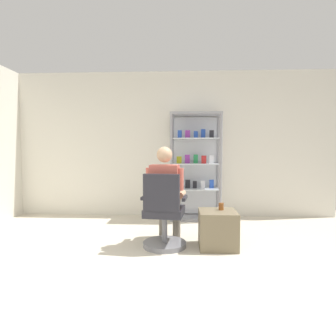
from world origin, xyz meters
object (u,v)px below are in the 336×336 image
at_px(office_chair, 164,217).
at_px(tea_glass, 221,206).
at_px(storage_crate, 218,229).
at_px(seated_shopkeeper, 166,191).
at_px(display_cabinet_main, 195,165).

distance_m(office_chair, tea_glass, 0.76).
height_order(office_chair, tea_glass, office_chair).
bearing_deg(storage_crate, office_chair, -174.88).
bearing_deg(seated_shopkeeper, storage_crate, -8.54).
bearing_deg(office_chair, tea_glass, 9.58).
bearing_deg(seated_shopkeeper, office_chair, -96.77).
relative_size(display_cabinet_main, tea_glass, 20.77).
bearing_deg(display_cabinet_main, tea_glass, -79.64).
xyz_separation_m(storage_crate, tea_glass, (0.05, 0.06, 0.28)).
distance_m(display_cabinet_main, tea_glass, 1.59).
height_order(seated_shopkeeper, tea_glass, seated_shopkeeper).
height_order(office_chair, storage_crate, office_chair).
height_order(display_cabinet_main, storage_crate, display_cabinet_main).
distance_m(display_cabinet_main, seated_shopkeeper, 1.55).
bearing_deg(tea_glass, seated_shopkeeper, 176.99).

